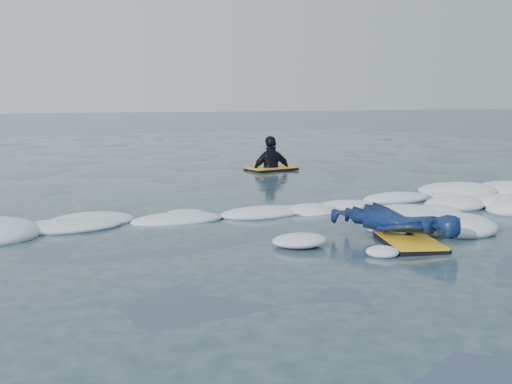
% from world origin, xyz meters
% --- Properties ---
extents(ground, '(120.00, 120.00, 0.00)m').
position_xyz_m(ground, '(0.00, 0.00, 0.00)').
color(ground, '#1C2B45').
rests_on(ground, ground).
extents(foam_band, '(12.00, 3.10, 0.30)m').
position_xyz_m(foam_band, '(0.00, 1.03, 0.00)').
color(foam_band, white).
rests_on(foam_band, ground).
extents(prone_woman_unit, '(1.09, 1.58, 0.38)m').
position_xyz_m(prone_woman_unit, '(1.98, -0.55, 0.19)').
color(prone_woman_unit, black).
rests_on(prone_woman_unit, ground).
extents(waiting_rider_unit, '(1.16, 0.78, 1.60)m').
position_xyz_m(waiting_rider_unit, '(3.55, 6.11, -0.04)').
color(waiting_rider_unit, black).
rests_on(waiting_rider_unit, ground).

